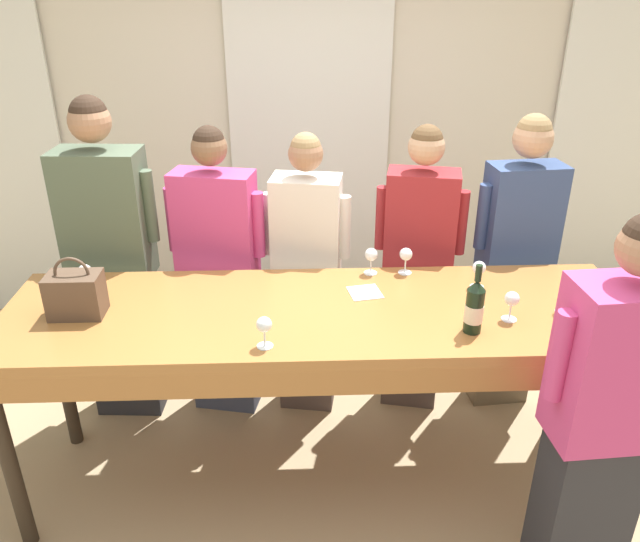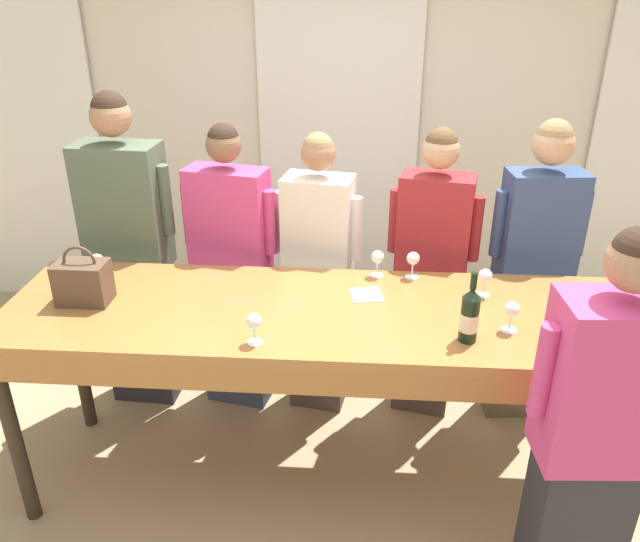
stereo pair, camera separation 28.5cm
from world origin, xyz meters
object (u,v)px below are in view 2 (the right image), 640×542
wine_glass_front_mid (592,297)px  wine_glass_back_mid (254,323)px  guest_striped_shirt (430,276)px  wine_glass_back_right (413,260)px  wine_glass_center_mid (97,262)px  wine_glass_center_right (572,306)px  wine_glass_center_left (512,311)px  guest_navy_coat (532,273)px  guest_pink_top (232,270)px  guest_olive_jacket (131,255)px  wine_bottle (470,316)px  tasting_bar (318,329)px  host_pouring (592,444)px  wine_glass_front_right (485,277)px  handbag (83,282)px  wine_glass_back_left (378,258)px  guest_cream_sweater (318,276)px  wine_glass_front_left (595,309)px

wine_glass_front_mid → wine_glass_back_mid: (-1.44, -0.32, 0.00)m
guest_striped_shirt → wine_glass_back_right: bearing=-112.7°
wine_glass_center_mid → wine_glass_center_right: (2.20, -0.30, 0.00)m
wine_glass_center_left → wine_glass_back_mid: (-1.07, -0.18, 0.00)m
wine_glass_center_right → guest_navy_coat: 0.77m
wine_glass_front_mid → guest_pink_top: 1.88m
wine_glass_center_mid → guest_olive_jacket: 0.47m
wine_bottle → guest_navy_coat: bearing=61.1°
tasting_bar → wine_glass_front_mid: bearing=1.8°
wine_glass_back_right → tasting_bar: bearing=-139.4°
wine_glass_front_mid → guest_pink_top: bearing=159.5°
wine_glass_center_mid → guest_pink_top: guest_pink_top is taller
wine_glass_center_mid → tasting_bar: bearing=-12.6°
wine_bottle → host_pouring: 0.65m
wine_glass_front_right → wine_glass_center_right: bearing=-38.9°
wine_glass_back_mid → guest_striped_shirt: guest_striped_shirt is taller
handbag → guest_navy_coat: size_ratio=0.16×
tasting_bar → wine_glass_front_right: bearing=15.3°
wine_bottle → wine_glass_back_left: (-0.37, 0.58, -0.02)m
wine_glass_back_right → guest_pink_top: guest_pink_top is taller
wine_glass_center_left → guest_pink_top: guest_pink_top is taller
wine_glass_front_right → wine_glass_back_right: 0.37m
handbag → wine_glass_front_mid: handbag is taller
wine_bottle → wine_glass_back_left: 0.69m
tasting_bar → host_pouring: host_pouring is taller
handbag → wine_glass_back_mid: (0.84, -0.30, -0.01)m
wine_glass_center_right → guest_olive_jacket: size_ratio=0.07×
wine_glass_back_mid → guest_cream_sweater: (0.19, 0.97, -0.26)m
wine_glass_front_left → wine_glass_center_left: 0.36m
wine_glass_back_right → guest_cream_sweater: guest_cream_sweater is taller
wine_glass_center_left → guest_navy_coat: guest_navy_coat is taller
handbag → wine_glass_center_left: handbag is taller
wine_glass_front_mid → guest_cream_sweater: size_ratio=0.08×
wine_glass_back_mid → guest_cream_sweater: bearing=78.9°
tasting_bar → guest_striped_shirt: guest_striped_shirt is taller
guest_olive_jacket → handbag: bearing=-87.0°
tasting_bar → guest_pink_top: size_ratio=1.69×
wine_glass_front_right → guest_navy_coat: size_ratio=0.08×
wine_glass_back_left → wine_glass_back_right: (0.18, -0.00, 0.00)m
wine_glass_back_mid → wine_glass_back_right: size_ratio=1.00×
wine_glass_front_left → wine_glass_center_left: size_ratio=1.00×
guest_pink_top → wine_glass_center_left: bearing=-30.1°
guest_olive_jacket → guest_cream_sweater: bearing=0.0°
wine_glass_back_left → host_pouring: (0.77, -1.01, -0.25)m
wine_bottle → guest_olive_jacket: (-1.76, 0.89, -0.18)m
wine_glass_back_right → guest_olive_jacket: 1.60m
wine_bottle → guest_striped_shirt: size_ratio=0.18×
guest_navy_coat → wine_glass_front_right: bearing=-126.6°
wine_glass_back_left → guest_navy_coat: (0.86, 0.30, -0.20)m
wine_glass_back_mid → host_pouring: size_ratio=0.08×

